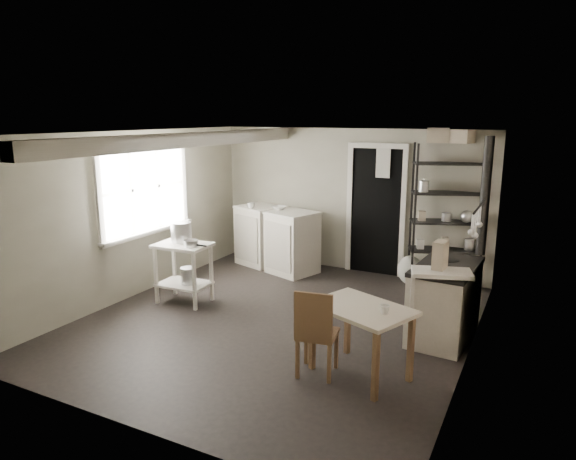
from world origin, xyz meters
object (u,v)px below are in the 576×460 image
at_px(work_table, 360,339).
at_px(flour_sack, 410,269).
at_px(shelf_rack, 446,224).
at_px(stove, 445,301).
at_px(prep_table, 184,274).
at_px(base_cabinets, 276,241).
at_px(stockpot, 181,233).
at_px(chair, 318,327).

height_order(work_table, flour_sack, work_table).
bearing_deg(flour_sack, shelf_rack, 17.63).
distance_m(stove, flour_sack, 1.89).
relative_size(prep_table, flour_sack, 1.83).
bearing_deg(flour_sack, base_cabinets, -176.00).
bearing_deg(work_table, prep_table, 163.27).
bearing_deg(stockpot, flour_sack, 37.84).
bearing_deg(prep_table, base_cabinets, 79.79).
relative_size(shelf_rack, work_table, 2.27).
xyz_separation_m(shelf_rack, chair, (-0.59, -3.28, -0.46)).
distance_m(prep_table, chair, 2.62).
bearing_deg(stockpot, work_table, -17.80).
xyz_separation_m(base_cabinets, chair, (2.06, -2.98, 0.03)).
relative_size(work_table, chair, 1.04).
xyz_separation_m(chair, flour_sack, (0.14, 3.14, -0.24)).
bearing_deg(prep_table, flour_sack, 39.83).
bearing_deg(stove, shelf_rack, 104.78).
xyz_separation_m(prep_table, stockpot, (-0.08, 0.08, 0.54)).
height_order(stockpot, flour_sack, stockpot).
height_order(stove, chair, chair).
xyz_separation_m(stove, work_table, (-0.56, -1.28, -0.06)).
bearing_deg(stockpot, base_cabinets, 77.02).
height_order(prep_table, chair, chair).
bearing_deg(flour_sack, chair, -92.55).
height_order(base_cabinets, chair, base_cabinets).
bearing_deg(work_table, chair, -157.46).
height_order(stove, work_table, stove).
height_order(chair, flour_sack, chair).
bearing_deg(base_cabinets, stockpot, -84.53).
xyz_separation_m(shelf_rack, stove, (0.35, -1.85, -0.51)).
distance_m(stockpot, stove, 3.50).
bearing_deg(chair, stockpot, 147.21).
xyz_separation_m(stove, chair, (-0.94, -1.44, 0.04)).
xyz_separation_m(stockpot, base_cabinets, (0.44, 1.90, -0.48)).
distance_m(stockpot, chair, 2.77).
bearing_deg(stove, stockpot, -170.21).
distance_m(prep_table, flour_sack, 3.34).
xyz_separation_m(base_cabinets, shelf_rack, (2.66, 0.30, 0.49)).
bearing_deg(shelf_rack, stove, -100.57).
height_order(base_cabinets, work_table, base_cabinets).
bearing_deg(prep_table, chair, -22.49).
xyz_separation_m(prep_table, shelf_rack, (3.01, 2.28, 0.55)).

